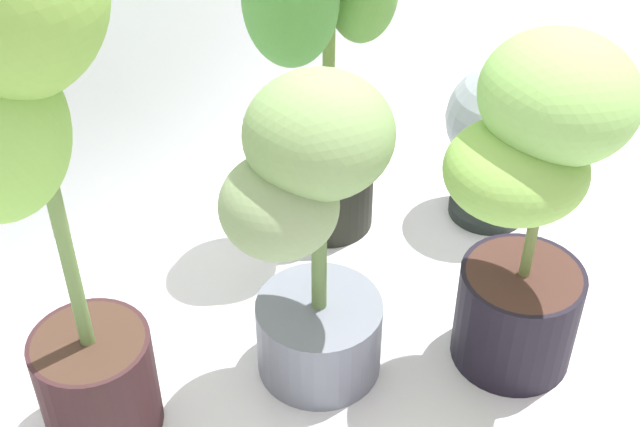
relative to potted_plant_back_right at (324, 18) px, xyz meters
The scene contains 6 objects.
ground_plane 0.75m from the potted_plant_back_right, 131.01° to the right, with size 8.00×8.00×0.00m, color silver.
potted_plant_back_right is the anchor object (origin of this frame).
potted_plant_front_right 0.56m from the potted_plant_back_right, 101.55° to the right, with size 0.38×0.34×0.69m.
potted_plant_back_left 0.72m from the potted_plant_back_right, behind, with size 0.34×0.31×0.99m.
potted_plant_center 0.48m from the potted_plant_back_right, 144.72° to the right, with size 0.37×0.33×0.64m.
floor_fan 0.47m from the potted_plant_back_right, 45.89° to the right, with size 0.33×0.33×0.38m.
Camera 1 is at (-0.90, -0.58, 1.30)m, focal length 49.63 mm.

